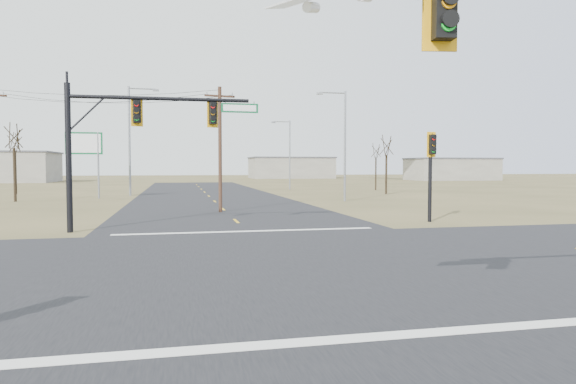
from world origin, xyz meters
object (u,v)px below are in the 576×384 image
at_px(bare_tree_b, 15,142).
at_px(highway_sign, 84,152).
at_px(streetlight_b, 288,151).
at_px(bare_tree_c, 386,145).
at_px(utility_pole_near, 220,147).
at_px(streetlight_a, 343,140).
at_px(bare_tree_d, 376,150).
at_px(mast_arm_far, 138,125).
at_px(bare_tree_a, 14,135).
at_px(streetlight_c, 132,135).
at_px(pedestal_signal_ne, 431,157).

bearing_deg(bare_tree_b, highway_sign, -49.74).
height_order(streetlight_b, bare_tree_c, streetlight_b).
relative_size(utility_pole_near, bare_tree_c, 1.20).
bearing_deg(streetlight_a, bare_tree_d, 71.85).
xyz_separation_m(bare_tree_b, bare_tree_c, (39.31, -8.92, -0.34)).
height_order(bare_tree_b, bare_tree_c, bare_tree_b).
bearing_deg(utility_pole_near, streetlight_b, 70.05).
distance_m(streetlight_b, bare_tree_b, 31.66).
distance_m(mast_arm_far, bare_tree_a, 25.51).
bearing_deg(bare_tree_d, mast_arm_far, -126.17).
bearing_deg(streetlight_c, streetlight_a, -33.69).
xyz_separation_m(mast_arm_far, streetlight_c, (-2.66, 29.56, 1.31)).
relative_size(highway_sign, bare_tree_d, 0.99).
xyz_separation_m(mast_arm_far, highway_sign, (-6.62, 25.62, -0.55)).
height_order(highway_sign, bare_tree_c, bare_tree_c).
bearing_deg(utility_pole_near, bare_tree_b, 126.20).
distance_m(streetlight_c, bare_tree_d, 29.76).
distance_m(streetlight_a, bare_tree_b, 36.33).
bearing_deg(bare_tree_a, streetlight_a, -11.37).
relative_size(streetlight_a, bare_tree_d, 1.51).
bearing_deg(streetlight_a, bare_tree_b, 160.09).
relative_size(streetlight_a, bare_tree_b, 1.33).
xyz_separation_m(pedestal_signal_ne, bare_tree_b, (-30.53, 35.51, 2.18)).
relative_size(mast_arm_far, pedestal_signal_ne, 1.81).
xyz_separation_m(mast_arm_far, bare_tree_d, (26.36, 36.05, 0.11)).
height_order(streetlight_a, streetlight_b, streetlight_a).
bearing_deg(streetlight_c, bare_tree_b, 153.67).
relative_size(streetlight_b, bare_tree_d, 1.44).
bearing_deg(highway_sign, bare_tree_c, 2.76).
xyz_separation_m(pedestal_signal_ne, streetlight_c, (-17.80, 29.09, 2.73)).
xyz_separation_m(mast_arm_far, bare_tree_b, (-15.39, 35.98, 0.76)).
bearing_deg(mast_arm_far, bare_tree_c, 28.91).
bearing_deg(mast_arm_far, highway_sign, 84.86).
relative_size(bare_tree_a, bare_tree_b, 1.01).
bearing_deg(highway_sign, mast_arm_far, -75.45).
height_order(streetlight_b, bare_tree_a, streetlight_b).
bearing_deg(utility_pole_near, mast_arm_far, -117.24).
bearing_deg(streetlight_a, pedestal_signal_ne, -80.46).
height_order(pedestal_signal_ne, streetlight_c, streetlight_c).
height_order(utility_pole_near, bare_tree_c, utility_pole_near).
height_order(utility_pole_near, bare_tree_d, utility_pole_near).
relative_size(utility_pole_near, bare_tree_b, 1.15).
bearing_deg(bare_tree_d, bare_tree_c, -105.16).
xyz_separation_m(highway_sign, bare_tree_b, (-8.77, 10.36, 1.32)).
relative_size(streetlight_b, bare_tree_c, 1.32).
xyz_separation_m(utility_pole_near, streetlight_c, (-7.18, 20.78, 1.94)).
xyz_separation_m(mast_arm_far, bare_tree_c, (23.92, 27.06, 0.42)).
height_order(utility_pole_near, streetlight_c, streetlight_c).
bearing_deg(highway_sign, bare_tree_d, 17.61).
relative_size(streetlight_a, bare_tree_c, 1.39).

